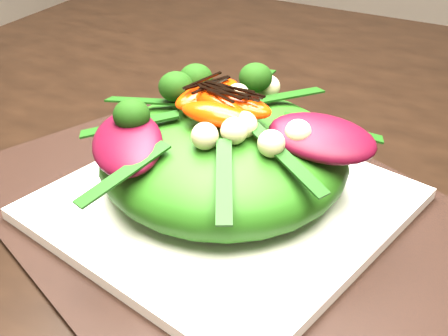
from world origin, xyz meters
The scene contains 9 objects.
placemat centered at (-0.26, -0.15, 0.75)m, with size 0.44×0.33×0.00m, color black.
plate_base centered at (-0.26, -0.15, 0.76)m, with size 0.26×0.26×0.01m, color white.
salad_bowl centered at (-0.26, -0.15, 0.77)m, with size 0.21×0.21×0.02m, color white.
lettuce_mound centered at (-0.26, -0.15, 0.80)m, with size 0.20×0.20×0.07m, color #266012.
radicchio_leaf centered at (-0.18, -0.14, 0.84)m, with size 0.08×0.05×0.02m, color #410716.
orange_segment centered at (-0.25, -0.14, 0.85)m, with size 0.06×0.02×0.02m, color #FF2E04.
broccoli_floret centered at (-0.31, -0.11, 0.85)m, with size 0.04×0.04×0.04m, color black.
macadamia_nut centered at (-0.24, -0.21, 0.85)m, with size 0.02×0.02×0.02m, color beige.
balsamic_drizzle centered at (-0.25, -0.14, 0.86)m, with size 0.04×0.00×0.00m, color black.
Camera 1 is at (-0.06, -0.52, 1.06)m, focal length 48.00 mm.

